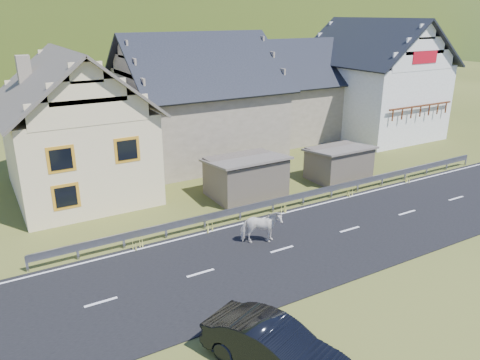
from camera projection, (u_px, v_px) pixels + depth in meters
ground at (350, 230)px, 22.65m from camera, size 160.00×160.00×0.00m
road at (350, 230)px, 22.64m from camera, size 60.00×7.00×0.04m
lane_markings at (350, 229)px, 22.63m from camera, size 60.00×6.60×0.01m
guardrail at (304, 195)px, 25.45m from camera, size 28.10×0.09×0.75m
shed_left at (246, 177)px, 26.62m from camera, size 4.30×3.30×2.40m
shed_right at (339, 164)px, 29.32m from camera, size 3.80×2.90×2.20m
house_cream at (73, 118)px, 26.20m from camera, size 7.80×9.80×8.30m
house_stone_a at (196, 93)px, 32.81m from camera, size 10.80×9.80×8.90m
house_stone_b at (294, 84)px, 39.30m from camera, size 9.80×8.80×8.10m
house_white at (373, 74)px, 39.42m from camera, size 8.80×10.80×9.70m
mountain at (28, 96)px, 178.18m from camera, size 440.00×280.00×260.00m
horse at (261, 227)px, 21.08m from camera, size 1.47×2.01×1.55m
car at (275, 348)px, 13.61m from camera, size 3.20×4.76×1.48m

